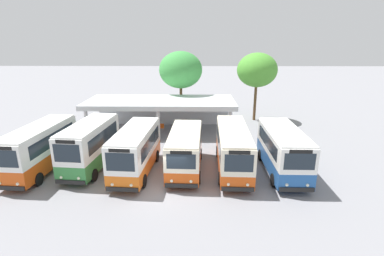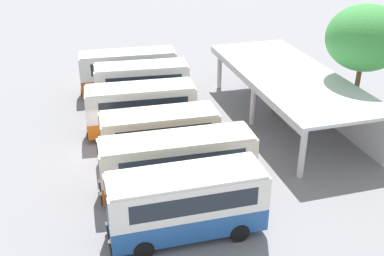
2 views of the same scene
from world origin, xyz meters
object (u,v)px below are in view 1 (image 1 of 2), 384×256
at_px(city_bus_fourth_amber, 185,149).
at_px(waiting_chair_end_by_column, 150,127).
at_px(city_bus_far_end_green, 283,149).
at_px(city_bus_fifth_blue, 233,147).
at_px(waiting_chair_second_from_end, 156,127).
at_px(city_bus_nearest_orange, 40,147).
at_px(city_bus_middle_cream, 136,149).
at_px(city_bus_second_in_row, 90,144).
at_px(waiting_chair_middle_seat, 162,127).

xyz_separation_m(city_bus_fourth_amber, waiting_chair_end_by_column, (-4.08, 9.47, -1.15)).
xyz_separation_m(city_bus_fourth_amber, city_bus_far_end_green, (7.10, -0.30, 0.14)).
xyz_separation_m(city_bus_fifth_blue, city_bus_far_end_green, (3.55, -0.48, 0.04)).
height_order(city_bus_fourth_amber, waiting_chair_second_from_end, city_bus_fourth_amber).
bearing_deg(city_bus_fifth_blue, city_bus_nearest_orange, -178.59).
bearing_deg(city_bus_middle_cream, waiting_chair_second_from_end, 89.34).
bearing_deg(city_bus_fifth_blue, waiting_chair_second_from_end, 127.11).
xyz_separation_m(city_bus_nearest_orange, city_bus_second_in_row, (3.55, 0.42, 0.05)).
relative_size(city_bus_fifth_blue, city_bus_far_end_green, 1.13).
bearing_deg(waiting_chair_middle_seat, city_bus_middle_cream, -94.41).
bearing_deg(waiting_chair_end_by_column, waiting_chair_middle_seat, -1.82).
xyz_separation_m(city_bus_middle_cream, city_bus_far_end_green, (10.65, 0.15, -0.02)).
relative_size(city_bus_fourth_amber, waiting_chair_end_by_column, 8.11).
relative_size(city_bus_nearest_orange, waiting_chair_middle_seat, 8.79).
distance_m(waiting_chair_end_by_column, waiting_chair_middle_seat, 1.29).
distance_m(city_bus_fourth_amber, city_bus_fifth_blue, 3.55).
xyz_separation_m(city_bus_far_end_green, waiting_chair_end_by_column, (-11.18, 9.76, -1.29)).
bearing_deg(city_bus_far_end_green, city_bus_fifth_blue, 172.25).
distance_m(city_bus_middle_cream, city_bus_fifth_blue, 7.13).
bearing_deg(city_bus_fourth_amber, city_bus_middle_cream, -172.78).
distance_m(waiting_chair_end_by_column, waiting_chair_second_from_end, 0.65).
distance_m(waiting_chair_second_from_end, waiting_chair_middle_seat, 0.65).
bearing_deg(waiting_chair_end_by_column, city_bus_fifth_blue, -50.58).
relative_size(waiting_chair_second_from_end, waiting_chair_middle_seat, 1.00).
relative_size(city_bus_middle_cream, waiting_chair_second_from_end, 8.34).
bearing_deg(city_bus_middle_cream, city_bus_second_in_row, 168.70).
relative_size(city_bus_fourth_amber, city_bus_fifth_blue, 0.85).
bearing_deg(city_bus_nearest_orange, waiting_chair_end_by_column, 55.72).
xyz_separation_m(city_bus_second_in_row, waiting_chair_middle_seat, (4.31, 9.17, -1.41)).
relative_size(city_bus_nearest_orange, city_bus_second_in_row, 1.11).
distance_m(city_bus_nearest_orange, city_bus_far_end_green, 17.74).
distance_m(city_bus_second_in_row, city_bus_middle_cream, 3.62).
bearing_deg(waiting_chair_end_by_column, city_bus_middle_cream, -86.93).
height_order(city_bus_fourth_amber, city_bus_far_end_green, city_bus_far_end_green).
relative_size(city_bus_second_in_row, waiting_chair_middle_seat, 7.91).
height_order(city_bus_second_in_row, waiting_chair_second_from_end, city_bus_second_in_row).
distance_m(city_bus_fourth_amber, waiting_chair_second_from_end, 10.09).
bearing_deg(city_bus_fourth_amber, waiting_chair_middle_seat, 106.48).
bearing_deg(waiting_chair_middle_seat, city_bus_second_in_row, -115.18).
bearing_deg(city_bus_fifth_blue, city_bus_fourth_amber, -177.01).
height_order(city_bus_nearest_orange, city_bus_far_end_green, city_bus_nearest_orange).
bearing_deg(city_bus_fifth_blue, city_bus_middle_cream, -174.89).
bearing_deg(city_bus_second_in_row, city_bus_fifth_blue, -0.40).
distance_m(city_bus_second_in_row, waiting_chair_second_from_end, 9.96).
xyz_separation_m(city_bus_far_end_green, waiting_chair_second_from_end, (-10.53, 9.71, -1.29)).
height_order(city_bus_middle_cream, city_bus_fourth_amber, city_bus_middle_cream).
xyz_separation_m(city_bus_far_end_green, waiting_chair_middle_seat, (-9.89, 9.72, -1.29)).
relative_size(city_bus_second_in_row, waiting_chair_second_from_end, 7.91).
distance_m(city_bus_fourth_amber, city_bus_far_end_green, 7.10).
bearing_deg(waiting_chair_second_from_end, waiting_chair_middle_seat, 0.99).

